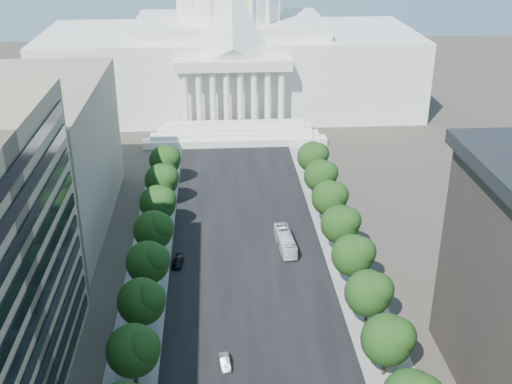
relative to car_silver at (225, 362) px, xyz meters
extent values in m
cube|color=black|center=(5.23, 38.60, -0.66)|extent=(30.00, 260.00, 0.01)
cube|color=gray|center=(-13.77, 38.60, -0.66)|extent=(8.00, 260.00, 0.02)
cube|color=gray|center=(24.23, 38.60, -0.66)|extent=(8.00, 260.00, 0.02)
cube|color=white|center=(5.23, 133.60, 11.84)|extent=(120.00, 50.00, 25.00)
cube|color=white|center=(5.23, 133.60, 26.34)|extent=(60.00, 40.00, 4.00)
cube|color=white|center=(5.23, 106.60, 19.84)|extent=(34.00, 8.00, 3.00)
cube|color=gray|center=(-42.77, 48.60, 14.34)|extent=(38.00, 52.00, 30.00)
cylinder|color=#33261C|center=(-12.77, -3.40, 0.81)|extent=(0.56, 0.56, 2.94)
sphere|color=black|center=(-12.77, -3.40, 5.51)|extent=(7.60, 7.60, 7.60)
sphere|color=black|center=(-11.44, -4.16, 6.65)|extent=(5.32, 5.32, 5.32)
cylinder|color=#33261C|center=(-12.77, 8.60, 0.81)|extent=(0.56, 0.56, 2.94)
sphere|color=black|center=(-12.77, 8.60, 5.51)|extent=(7.60, 7.60, 7.60)
sphere|color=black|center=(-11.44, 7.84, 6.65)|extent=(5.32, 5.32, 5.32)
cylinder|color=#33261C|center=(-12.77, 20.60, 0.81)|extent=(0.56, 0.56, 2.94)
sphere|color=black|center=(-12.77, 20.60, 5.51)|extent=(7.60, 7.60, 7.60)
sphere|color=black|center=(-11.44, 19.84, 6.65)|extent=(5.32, 5.32, 5.32)
cylinder|color=#33261C|center=(-12.77, 32.60, 0.81)|extent=(0.56, 0.56, 2.94)
sphere|color=black|center=(-12.77, 32.60, 5.51)|extent=(7.60, 7.60, 7.60)
sphere|color=black|center=(-11.44, 31.84, 6.65)|extent=(5.32, 5.32, 5.32)
cylinder|color=#33261C|center=(-12.77, 44.60, 0.81)|extent=(0.56, 0.56, 2.94)
sphere|color=black|center=(-12.77, 44.60, 5.51)|extent=(7.60, 7.60, 7.60)
sphere|color=black|center=(-11.44, 43.84, 6.65)|extent=(5.32, 5.32, 5.32)
cylinder|color=#33261C|center=(-12.77, 56.60, 0.81)|extent=(0.56, 0.56, 2.94)
sphere|color=black|center=(-12.77, 56.60, 5.51)|extent=(7.60, 7.60, 7.60)
sphere|color=black|center=(-11.44, 55.84, 6.65)|extent=(5.32, 5.32, 5.32)
cylinder|color=#33261C|center=(-12.77, 68.60, 0.81)|extent=(0.56, 0.56, 2.94)
sphere|color=black|center=(-12.77, 68.60, 5.51)|extent=(7.60, 7.60, 7.60)
sphere|color=black|center=(-11.44, 67.84, 6.65)|extent=(5.32, 5.32, 5.32)
cylinder|color=#33261C|center=(23.23, -3.40, 0.81)|extent=(0.56, 0.56, 2.94)
sphere|color=black|center=(23.23, -3.40, 5.51)|extent=(7.60, 7.60, 7.60)
sphere|color=black|center=(24.56, -4.16, 6.65)|extent=(5.32, 5.32, 5.32)
cylinder|color=#33261C|center=(23.23, 8.60, 0.81)|extent=(0.56, 0.56, 2.94)
sphere|color=black|center=(23.23, 8.60, 5.51)|extent=(7.60, 7.60, 7.60)
sphere|color=black|center=(24.56, 7.84, 6.65)|extent=(5.32, 5.32, 5.32)
cylinder|color=#33261C|center=(23.23, 20.60, 0.81)|extent=(0.56, 0.56, 2.94)
sphere|color=black|center=(23.23, 20.60, 5.51)|extent=(7.60, 7.60, 7.60)
sphere|color=black|center=(24.56, 19.84, 6.65)|extent=(5.32, 5.32, 5.32)
cylinder|color=#33261C|center=(23.23, 32.60, 0.81)|extent=(0.56, 0.56, 2.94)
sphere|color=black|center=(23.23, 32.60, 5.51)|extent=(7.60, 7.60, 7.60)
sphere|color=black|center=(24.56, 31.84, 6.65)|extent=(5.32, 5.32, 5.32)
cylinder|color=#33261C|center=(23.23, 44.60, 0.81)|extent=(0.56, 0.56, 2.94)
sphere|color=black|center=(23.23, 44.60, 5.51)|extent=(7.60, 7.60, 7.60)
sphere|color=black|center=(24.56, 43.84, 6.65)|extent=(5.32, 5.32, 5.32)
cylinder|color=#33261C|center=(23.23, 56.60, 0.81)|extent=(0.56, 0.56, 2.94)
sphere|color=black|center=(23.23, 56.60, 5.51)|extent=(7.60, 7.60, 7.60)
sphere|color=black|center=(24.56, 55.84, 6.65)|extent=(5.32, 5.32, 5.32)
cylinder|color=#33261C|center=(23.23, 68.60, 0.81)|extent=(0.56, 0.56, 2.94)
sphere|color=black|center=(23.23, 68.60, 5.51)|extent=(7.60, 7.60, 7.60)
sphere|color=black|center=(24.56, 67.84, 6.65)|extent=(5.32, 5.32, 5.32)
cylinder|color=gray|center=(25.73, 8.60, 3.84)|extent=(0.18, 0.18, 9.00)
cylinder|color=gray|center=(24.53, 8.60, 8.14)|extent=(2.40, 0.14, 0.14)
sphere|color=gray|center=(23.43, 8.60, 8.04)|extent=(0.44, 0.44, 0.44)
cylinder|color=gray|center=(25.73, 33.60, 3.84)|extent=(0.18, 0.18, 9.00)
cylinder|color=gray|center=(24.53, 33.60, 8.14)|extent=(2.40, 0.14, 0.14)
sphere|color=gray|center=(23.43, 33.60, 8.04)|extent=(0.44, 0.44, 0.44)
cylinder|color=gray|center=(25.73, 58.60, 3.84)|extent=(0.18, 0.18, 9.00)
cylinder|color=gray|center=(24.53, 58.60, 8.14)|extent=(2.40, 0.14, 0.14)
sphere|color=gray|center=(23.43, 58.60, 8.04)|extent=(0.44, 0.44, 0.44)
cylinder|color=gray|center=(25.73, 83.60, 3.84)|extent=(0.18, 0.18, 9.00)
cylinder|color=gray|center=(24.53, 83.60, 8.14)|extent=(2.40, 0.14, 0.14)
sphere|color=gray|center=(23.43, 83.60, 8.04)|extent=(0.44, 0.44, 0.44)
imported|color=#94969B|center=(0.00, 0.00, 0.00)|extent=(1.86, 4.15, 1.32)
imported|color=black|center=(-8.27, 29.72, 0.01)|extent=(2.37, 4.80, 1.34)
imported|color=white|center=(12.91, 34.91, 0.94)|extent=(3.57, 11.68, 3.21)
camera|label=1|loc=(-0.53, -76.64, 62.75)|focal=45.00mm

